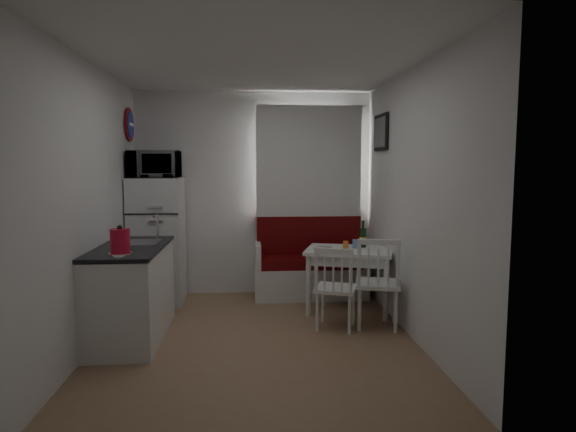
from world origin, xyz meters
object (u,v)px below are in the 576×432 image
at_px(chair_right, 380,274).
at_px(microwave, 154,164).
at_px(wine_bottle, 363,234).
at_px(dining_table, 349,256).
at_px(kettle, 120,241).
at_px(chair_left, 338,279).
at_px(kitchen_counter, 132,292).
at_px(fridge, 157,240).
at_px(bench, 310,270).

distance_m(chair_right, microwave, 2.91).
bearing_deg(wine_bottle, dining_table, -151.42).
bearing_deg(dining_table, kettle, -134.46).
bearing_deg(kettle, microwave, 90.99).
bearing_deg(microwave, kettle, -89.01).
distance_m(microwave, kettle, 1.85).
relative_size(chair_right, kettle, 2.07).
distance_m(chair_left, wine_bottle, 0.94).
bearing_deg(dining_table, kitchen_counter, -146.42).
height_order(fridge, microwave, microwave).
bearing_deg(bench, kitchen_counter, -144.51).
relative_size(dining_table, kettle, 4.31).
bearing_deg(fridge, kettle, -89.03).
xyz_separation_m(dining_table, fridge, (-2.25, 0.55, 0.12)).
relative_size(bench, kettle, 5.48).
bearing_deg(fridge, chair_left, -31.13).
height_order(chair_right, microwave, microwave).
height_order(bench, chair_right, bench).
xyz_separation_m(kitchen_counter, bench, (1.90, 1.36, -0.12)).
bearing_deg(chair_left, fridge, 168.82).
xyz_separation_m(chair_left, kettle, (-1.97, -0.57, 0.50)).
relative_size(chair_left, kettle, 1.97).
relative_size(chair_left, microwave, 0.87).
bearing_deg(chair_right, chair_left, -166.89).
bearing_deg(dining_table, fridge, -177.21).
xyz_separation_m(kitchen_counter, wine_bottle, (2.45, 0.80, 0.42)).
height_order(microwave, kettle, microwave).
relative_size(kettle, wine_bottle, 0.82).
height_order(dining_table, wine_bottle, wine_bottle).
height_order(bench, fridge, fridge).
height_order(chair_left, microwave, microwave).
bearing_deg(fridge, microwave, -90.00).
xyz_separation_m(chair_left, microwave, (-2.00, 1.16, 1.15)).
distance_m(bench, chair_left, 1.34).
bearing_deg(microwave, chair_left, -30.06).
xyz_separation_m(bench, wine_bottle, (0.55, -0.56, 0.54)).
distance_m(bench, chair_right, 1.46).
bearing_deg(bench, fridge, -176.57).
bearing_deg(chair_left, kettle, -143.80).
relative_size(microwave, kettle, 2.26).
relative_size(dining_table, chair_left, 2.19).
bearing_deg(kitchen_counter, wine_bottle, 18.02).
height_order(dining_table, chair_left, chair_left).
bearing_deg(dining_table, wine_bottle, 45.07).
bearing_deg(chair_left, dining_table, 89.14).
bearing_deg(fridge, wine_bottle, -10.43).
distance_m(dining_table, wine_bottle, 0.32).
bearing_deg(wine_bottle, kitchen_counter, -161.98).
height_order(fridge, kettle, fridge).
xyz_separation_m(bench, chair_left, (0.11, -1.32, 0.19)).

